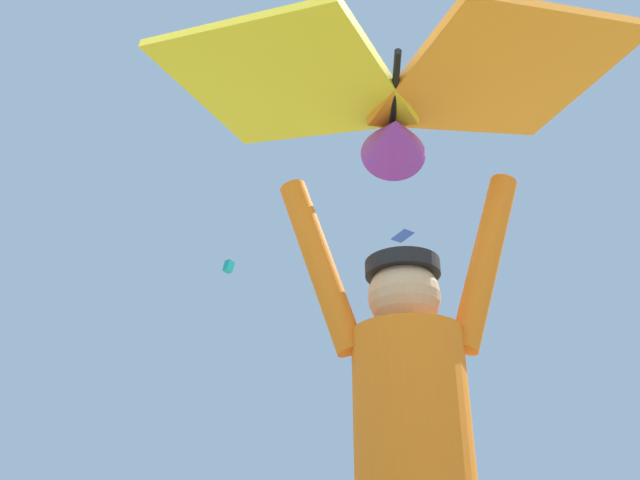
# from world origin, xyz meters

# --- Properties ---
(held_stunt_kite) EXTENTS (1.74, 1.07, 0.40)m
(held_stunt_kite) POSITION_xyz_m (0.16, 0.10, 2.24)
(held_stunt_kite) COLOR black
(distant_kite_teal_high_left) EXTENTS (0.67, 0.60, 0.73)m
(distant_kite_teal_high_left) POSITION_xyz_m (-0.24, 31.64, 15.59)
(distant_kite_teal_high_left) COLOR #19B2AD
(distant_kite_blue_mid_right) EXTENTS (0.99, 0.77, 1.06)m
(distant_kite_blue_mid_right) POSITION_xyz_m (8.72, 11.68, 15.08)
(distant_kite_blue_mid_right) COLOR blue
(distant_kite_blue_overhead_distant) EXTENTS (0.87, 0.86, 0.38)m
(distant_kite_blue_overhead_distant) POSITION_xyz_m (6.73, 21.85, 13.13)
(distant_kite_blue_overhead_distant) COLOR blue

